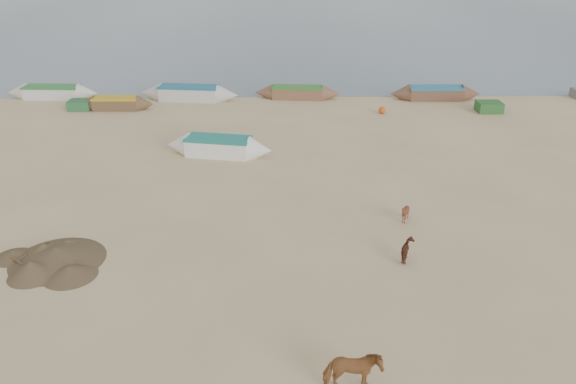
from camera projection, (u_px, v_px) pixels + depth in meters
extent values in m
plane|color=tan|center=(290.00, 269.00, 18.61)|extent=(140.00, 140.00, 0.00)
plane|color=slate|center=(280.00, 3.00, 93.22)|extent=(160.00, 160.00, 0.00)
imported|color=#915B2F|center=(352.00, 372.00, 13.38)|extent=(1.41, 0.69, 1.17)
imported|color=#592A1C|center=(405.00, 213.00, 21.55)|extent=(0.87, 0.83, 0.76)
imported|color=#53291B|center=(408.00, 251.00, 18.96)|extent=(0.73, 0.82, 0.75)
cone|color=brown|center=(57.00, 254.00, 19.02)|extent=(3.28, 3.28, 0.49)
cube|color=#295C33|center=(80.00, 105.00, 35.75)|extent=(1.40, 1.20, 0.60)
sphere|color=#C44C12|center=(382.00, 110.00, 34.91)|extent=(0.44, 0.44, 0.44)
cube|color=gray|center=(216.00, 95.00, 38.13)|extent=(1.20, 1.10, 0.56)
cube|color=#295C29|center=(489.00, 107.00, 35.25)|extent=(1.50, 1.20, 0.64)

